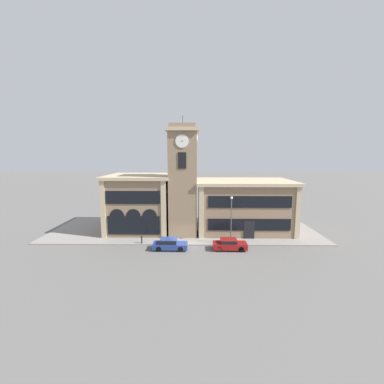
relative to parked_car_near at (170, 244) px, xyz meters
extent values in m
plane|color=#605E5B|center=(1.43, 1.38, -0.75)|extent=(300.00, 300.00, 0.00)
cube|color=gray|center=(1.43, 8.46, -0.67)|extent=(41.06, 14.16, 0.15)
cube|color=#897056|center=(1.43, 6.05, 6.84)|extent=(4.02, 4.02, 15.18)
cube|color=tan|center=(1.43, 6.05, 14.65)|extent=(4.72, 4.72, 0.45)
cube|color=#897056|center=(1.43, 6.05, 15.18)|extent=(3.70, 3.70, 0.60)
cylinder|color=#4C4C51|center=(1.43, 6.05, 16.08)|extent=(0.10, 0.10, 1.20)
cylinder|color=silver|center=(1.43, 3.99, 13.03)|extent=(1.80, 0.10, 1.80)
cylinder|color=black|center=(1.43, 3.92, 13.03)|extent=(0.14, 0.04, 0.14)
cylinder|color=silver|center=(3.49, 6.05, 13.03)|extent=(0.10, 1.80, 1.80)
cylinder|color=black|center=(3.56, 6.05, 13.03)|extent=(0.04, 0.14, 0.14)
cube|color=black|center=(1.43, 4.00, 10.43)|extent=(1.13, 0.10, 2.20)
cube|color=#897056|center=(-5.52, 8.79, 3.44)|extent=(9.28, 9.51, 8.38)
cube|color=tan|center=(-5.52, 8.79, 7.85)|extent=(9.98, 10.21, 0.45)
cube|color=tan|center=(-9.81, 3.98, 3.44)|extent=(0.70, 0.16, 8.38)
cube|color=tan|center=(-1.23, 3.98, 3.44)|extent=(0.70, 0.16, 8.38)
cube|color=black|center=(-5.52, 4.00, 5.28)|extent=(7.61, 0.10, 1.84)
cube|color=black|center=(-5.52, 4.00, 1.26)|extent=(7.42, 0.10, 2.68)
cylinder|color=black|center=(-7.84, 3.99, 2.60)|extent=(2.04, 0.06, 2.04)
cylinder|color=black|center=(-5.52, 3.99, 2.60)|extent=(2.04, 0.06, 2.04)
cylinder|color=black|center=(-3.20, 3.99, 2.60)|extent=(2.04, 0.06, 2.04)
cube|color=#897056|center=(10.85, 8.79, 3.03)|extent=(14.22, 9.51, 7.55)
cube|color=tan|center=(10.85, 8.79, 7.03)|extent=(14.92, 10.21, 0.45)
cube|color=tan|center=(4.09, 3.98, 3.03)|extent=(0.70, 0.16, 7.55)
cube|color=tan|center=(17.61, 3.98, 3.03)|extent=(0.70, 0.16, 7.55)
cube|color=black|center=(10.85, 4.00, 4.69)|extent=(11.66, 0.10, 1.66)
cube|color=black|center=(10.85, 3.99, 0.61)|extent=(1.50, 0.12, 2.72)
cube|color=black|center=(10.85, 4.00, 1.43)|extent=(11.66, 0.10, 1.69)
cube|color=navy|center=(0.07, 0.00, -0.23)|extent=(4.38, 1.91, 0.66)
cube|color=navy|center=(-0.11, 0.00, 0.39)|extent=(2.11, 1.71, 0.58)
cube|color=black|center=(-0.11, 0.00, 0.39)|extent=(2.02, 1.74, 0.43)
cylinder|color=black|center=(1.42, 0.82, -0.40)|extent=(0.70, 0.23, 0.70)
cylinder|color=black|center=(1.41, -0.84, -0.40)|extent=(0.70, 0.23, 0.70)
cylinder|color=black|center=(-1.28, 0.84, -0.40)|extent=(0.70, 0.23, 0.70)
cylinder|color=black|center=(-1.29, -0.82, -0.40)|extent=(0.70, 0.23, 0.70)
cube|color=maroon|center=(7.63, 0.00, -0.19)|extent=(4.25, 1.83, 0.73)
cube|color=maroon|center=(7.46, 0.00, 0.42)|extent=(2.05, 1.63, 0.49)
cube|color=black|center=(7.46, 0.00, 0.42)|extent=(1.97, 1.67, 0.36)
cylinder|color=black|center=(8.95, 0.78, -0.39)|extent=(0.72, 0.23, 0.72)
cylinder|color=black|center=(8.94, -0.80, -0.39)|extent=(0.72, 0.23, 0.72)
cylinder|color=black|center=(6.32, 0.80, -0.39)|extent=(0.72, 0.23, 0.72)
cylinder|color=black|center=(6.31, -0.78, -0.39)|extent=(0.72, 0.23, 0.72)
cylinder|color=#4C4C51|center=(7.98, 1.80, 2.43)|extent=(0.12, 0.12, 6.05)
sphere|color=silver|center=(7.98, 1.80, 5.63)|extent=(0.36, 0.36, 0.36)
cylinder|color=black|center=(-3.95, 1.81, -0.15)|extent=(0.18, 0.18, 0.90)
sphere|color=black|center=(-3.95, 1.81, 0.38)|extent=(0.16, 0.16, 0.16)
camera|label=1|loc=(3.31, -31.22, 11.17)|focal=24.00mm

